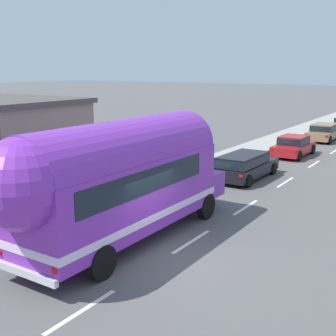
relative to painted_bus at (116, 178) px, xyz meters
The scene contains 7 objects.
ground_plane 2.98m from the painted_bus, ahead, with size 300.00×300.00×0.00m, color #565454.
lane_markings 13.00m from the painted_bus, 93.46° to the left, with size 3.90×80.00×0.01m.
sidewalk_slab 10.86m from the painted_bus, 107.54° to the left, with size 2.63×90.00×0.15m, color #9E9B93.
painted_bus is the anchor object (origin of this frame).
car_lead 10.80m from the painted_bus, 90.96° to the left, with size 2.01×4.79×1.37m.
car_second 18.46m from the painted_bus, 90.05° to the left, with size 1.93×4.33×1.37m.
car_third 26.26m from the painted_bus, 90.04° to the left, with size 1.99×4.73×1.37m.
Camera 1 is at (7.07, -10.83, 5.72)m, focal length 47.80 mm.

